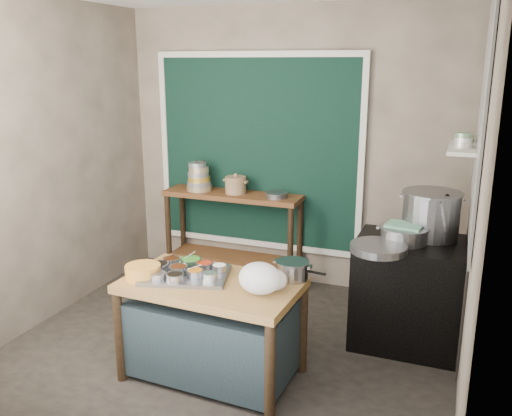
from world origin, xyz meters
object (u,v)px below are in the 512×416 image
at_px(utensil_cup, 200,186).
at_px(stock_pot, 431,215).
at_px(yellow_basin, 143,272).
at_px(ceramic_crock, 236,186).
at_px(steamer, 404,234).
at_px(condiment_tray, 186,275).
at_px(prep_table, 212,329).
at_px(saucepan, 292,270).
at_px(stove_block, 411,295).
at_px(back_counter, 233,237).

bearing_deg(utensil_cup, stock_pot, -12.80).
bearing_deg(utensil_cup, yellow_basin, -75.62).
bearing_deg(ceramic_crock, yellow_basin, -87.59).
bearing_deg(steamer, condiment_tray, -145.53).
bearing_deg(condiment_tray, stock_pot, 36.58).
xyz_separation_m(prep_table, yellow_basin, (-0.48, -0.12, 0.42)).
bearing_deg(condiment_tray, utensil_cup, 113.50).
xyz_separation_m(prep_table, stock_pot, (1.39, 1.20, 0.69)).
bearing_deg(utensil_cup, ceramic_crock, 3.61).
height_order(utensil_cup, steamer, utensil_cup).
relative_size(stock_pot, steamer, 1.23).
bearing_deg(steamer, prep_table, -140.75).
bearing_deg(yellow_basin, saucepan, 20.36).
height_order(utensil_cup, ceramic_crock, ceramic_crock).
bearing_deg(utensil_cup, saucepan, -44.97).
bearing_deg(prep_table, ceramic_crock, 110.33).
bearing_deg(steamer, yellow_basin, -146.78).
relative_size(prep_table, condiment_tray, 2.05).
distance_m(stove_block, saucepan, 1.17).
distance_m(prep_table, condiment_tray, 0.44).
xyz_separation_m(condiment_tray, yellow_basin, (-0.27, -0.13, 0.04)).
distance_m(saucepan, ceramic_crock, 1.87).
height_order(stove_block, saucepan, saucepan).
distance_m(condiment_tray, yellow_basin, 0.31).
distance_m(utensil_cup, ceramic_crock, 0.40).
xyz_separation_m(yellow_basin, stock_pot, (1.87, 1.32, 0.27)).
relative_size(yellow_basin, steamer, 0.65).
height_order(stock_pot, steamer, stock_pot).
bearing_deg(stove_block, ceramic_crock, 158.73).
bearing_deg(stove_block, saucepan, -134.92).
relative_size(prep_table, saucepan, 5.10).
xyz_separation_m(ceramic_crock, stock_pot, (1.95, -0.56, 0.04)).
distance_m(utensil_cup, stock_pot, 2.41).
distance_m(condiment_tray, stock_pot, 2.01).
bearing_deg(stock_pot, steamer, -130.21).
relative_size(saucepan, stock_pot, 0.51).
height_order(condiment_tray, saucepan, saucepan).
relative_size(stove_block, stock_pot, 1.86).
height_order(condiment_tray, yellow_basin, yellow_basin).
relative_size(prep_table, back_counter, 0.86).
xyz_separation_m(back_counter, condiment_tray, (0.39, -1.75, 0.29)).
bearing_deg(saucepan, steamer, 53.64).
height_order(prep_table, saucepan, saucepan).
distance_m(ceramic_crock, steamer, 1.93).
bearing_deg(steamer, saucepan, -133.03).
height_order(condiment_tray, stock_pot, stock_pot).
relative_size(condiment_tray, yellow_basin, 2.39).
xyz_separation_m(stock_pot, steamer, (-0.18, -0.21, -0.13)).
relative_size(yellow_basin, ceramic_crock, 1.12).
height_order(yellow_basin, saucepan, saucepan).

